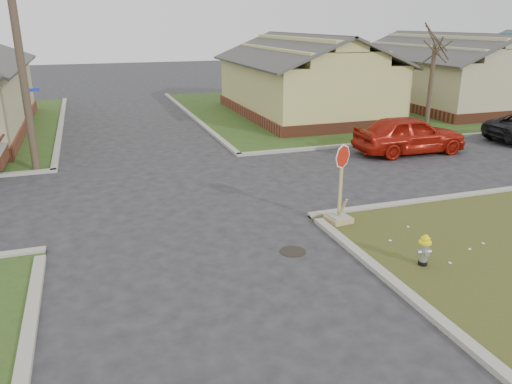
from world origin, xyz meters
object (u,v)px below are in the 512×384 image
object	(u,v)px
utility_pole	(18,41)
red_sedan	(409,134)
stop_sign	(339,206)
fire_hydrant	(424,248)

from	to	relation	value
utility_pole	red_sedan	xyz separation A→B (m)	(14.76, -2.11, -3.86)
utility_pole	stop_sign	world-z (taller)	utility_pole
utility_pole	fire_hydrant	world-z (taller)	utility_pole
red_sedan	fire_hydrant	bearing A→B (deg)	148.58
fire_hydrant	red_sedan	xyz separation A→B (m)	(5.85, 8.97, 0.34)
stop_sign	red_sedan	world-z (taller)	stop_sign
fire_hydrant	red_sedan	world-z (taller)	red_sedan
stop_sign	fire_hydrant	bearing A→B (deg)	-85.45
fire_hydrant	stop_sign	size ratio (longest dim) A/B	0.34
stop_sign	red_sedan	xyz separation A→B (m)	(6.45, 6.03, 0.28)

